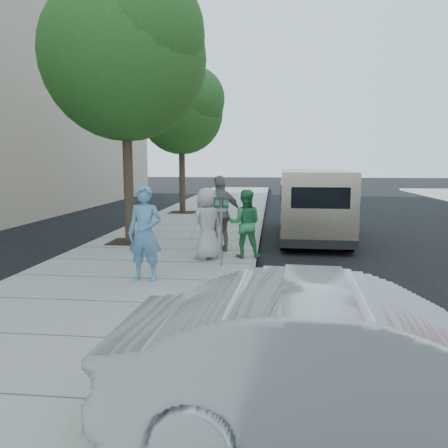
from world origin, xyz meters
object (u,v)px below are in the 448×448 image
at_px(sedan, 358,369).
at_px(person_gray_shirt, 207,224).
at_px(tree_near, 126,51).
at_px(tree_far, 182,108).
at_px(person_striped_polo, 221,214).
at_px(parking_meter, 221,216).
at_px(van, 313,203).
at_px(person_officer, 145,233).
at_px(person_green_shirt, 245,224).

xyz_separation_m(sedan, person_gray_shirt, (-2.32, 6.61, 0.30)).
bearing_deg(tree_near, tree_far, 90.00).
relative_size(tree_near, sedan, 1.71).
xyz_separation_m(sedan, person_striped_polo, (-2.10, 7.56, 0.42)).
bearing_deg(sedan, parking_meter, 20.25).
relative_size(tree_near, van, 1.25).
distance_m(tree_near, person_striped_polo, 5.30).
bearing_deg(person_gray_shirt, sedan, 62.85).
height_order(tree_near, person_officer, tree_near).
bearing_deg(person_green_shirt, parking_meter, 62.08).
bearing_deg(tree_far, person_gray_shirt, -75.13).
bearing_deg(person_striped_polo, van, -159.33).
distance_m(van, person_gray_shirt, 5.00).
relative_size(parking_meter, person_striped_polo, 0.78).
xyz_separation_m(tree_near, van, (5.42, 2.08, -4.37)).
relative_size(person_officer, person_striped_polo, 0.95).
distance_m(sedan, person_green_shirt, 7.10).
relative_size(parking_meter, person_gray_shirt, 0.90).
relative_size(parking_meter, sedan, 0.36).
bearing_deg(parking_meter, sedan, -85.59).
distance_m(tree_far, parking_meter, 11.25).
bearing_deg(person_gray_shirt, tree_far, -121.66).
xyz_separation_m(person_gray_shirt, person_striped_polo, (0.22, 0.96, 0.13)).
distance_m(parking_meter, person_striped_polo, 1.59).
height_order(sedan, person_striped_polo, person_striped_polo).
relative_size(tree_near, person_green_shirt, 4.48).
height_order(van, person_officer, van).
distance_m(van, person_striped_polo, 4.10).
relative_size(sedan, person_green_shirt, 2.62).
relative_size(van, sedan, 1.37).
xyz_separation_m(tree_near, parking_meter, (2.97, -2.63, -4.26)).
distance_m(person_officer, person_striped_polo, 3.16).
bearing_deg(sedan, person_officer, 37.85).
relative_size(tree_near, person_gray_shirt, 4.32).
bearing_deg(van, parking_meter, -116.24).
distance_m(van, sedan, 10.73).
bearing_deg(person_green_shirt, person_officer, 50.17).
height_order(van, person_striped_polo, van).
distance_m(tree_near, person_green_shirt, 5.96).
bearing_deg(tree_near, sedan, -60.51).
xyz_separation_m(tree_far, person_officer, (1.61, -11.60, -3.79)).
distance_m(tree_far, sedan, 17.44).
relative_size(van, person_striped_polo, 3.02).
xyz_separation_m(tree_far, sedan, (4.88, -16.22, -4.16)).
bearing_deg(tree_far, van, -45.54).
bearing_deg(person_officer, person_green_shirt, 53.96).
bearing_deg(person_striped_polo, tree_near, -50.12).
distance_m(van, person_green_shirt, 4.23).
xyz_separation_m(tree_far, person_gray_shirt, (2.55, -9.61, -3.86)).
xyz_separation_m(person_officer, person_gray_shirt, (0.94, 1.98, -0.07)).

